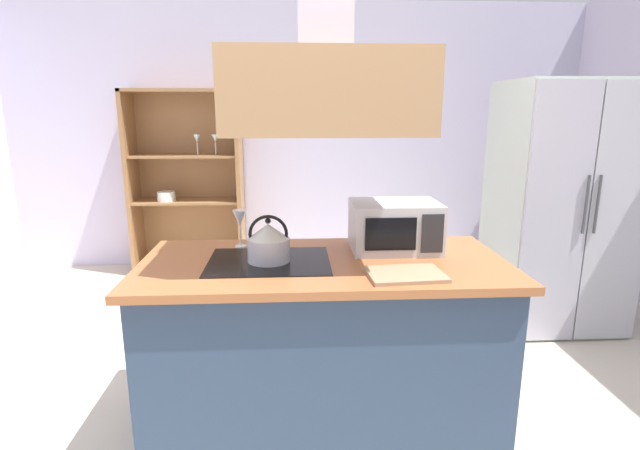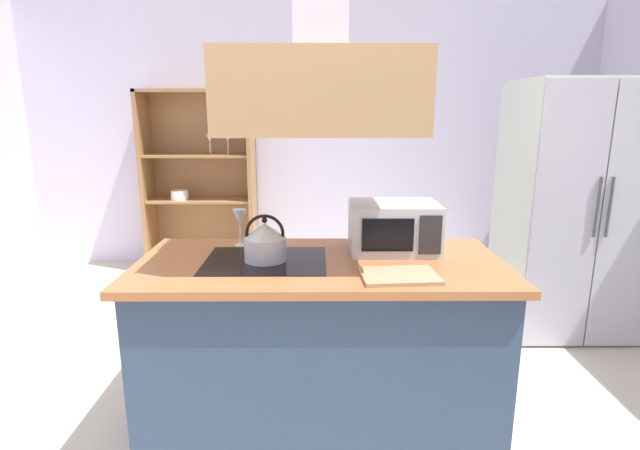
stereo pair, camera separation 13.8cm
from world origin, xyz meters
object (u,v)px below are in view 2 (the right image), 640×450
at_px(refrigerator, 571,209).
at_px(microwave, 394,227).
at_px(dish_cabinet, 201,192).
at_px(wine_glass_on_counter, 240,219).
at_px(cutting_board, 399,276).
at_px(kettle, 265,242).

xyz_separation_m(refrigerator, microwave, (-1.47, -0.99, 0.11)).
bearing_deg(dish_cabinet, wine_glass_on_counter, -71.79).
bearing_deg(wine_glass_on_counter, microwave, -6.84).
bearing_deg(microwave, cutting_board, -94.85).
xyz_separation_m(refrigerator, wine_glass_on_counter, (-2.30, -0.89, 0.13)).
height_order(dish_cabinet, microwave, dish_cabinet).
xyz_separation_m(refrigerator, cutting_board, (-1.50, -1.42, -0.01)).
relative_size(cutting_board, microwave, 0.74).
relative_size(cutting_board, wine_glass_on_counter, 1.65).
height_order(cutting_board, microwave, microwave).
bearing_deg(cutting_board, microwave, 85.15).
height_order(kettle, cutting_board, kettle).
xyz_separation_m(refrigerator, dish_cabinet, (-3.08, 1.49, -0.11)).
height_order(dish_cabinet, cutting_board, dish_cabinet).
bearing_deg(dish_cabinet, kettle, -70.32).
distance_m(dish_cabinet, microwave, 2.97).
relative_size(dish_cabinet, cutting_board, 5.39).
distance_m(refrigerator, kettle, 2.43).
distance_m(kettle, wine_glass_on_counter, 0.33).
xyz_separation_m(cutting_board, microwave, (0.04, 0.43, 0.12)).
relative_size(refrigerator, cutting_board, 5.43).
bearing_deg(dish_cabinet, cutting_board, -61.55).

